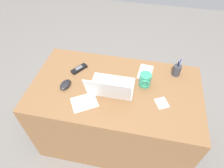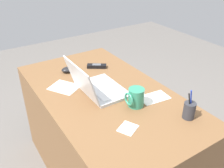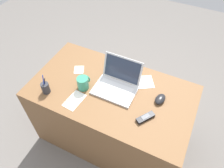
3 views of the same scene
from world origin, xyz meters
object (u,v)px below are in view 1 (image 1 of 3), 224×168
at_px(laptop, 111,87).
at_px(cordless_phone, 79,69).
at_px(computer_mouse, 65,85).
at_px(pen_holder, 177,70).
at_px(coffee_mug_white, 145,80).

height_order(laptop, cordless_phone, laptop).
height_order(laptop, computer_mouse, laptop).
height_order(cordless_phone, pen_holder, pen_holder).
xyz_separation_m(laptop, computer_mouse, (0.35, 0.02, -0.03)).
relative_size(computer_mouse, pen_holder, 0.64).
bearing_deg(cordless_phone, laptop, 149.87).
distance_m(computer_mouse, pen_holder, 0.88).
height_order(computer_mouse, cordless_phone, computer_mouse).
xyz_separation_m(coffee_mug_white, cordless_phone, (0.54, -0.06, -0.04)).
xyz_separation_m(laptop, pen_holder, (-0.47, -0.28, 0.00)).
bearing_deg(computer_mouse, pen_holder, -149.90).
xyz_separation_m(coffee_mug_white, pen_holder, (-0.24, -0.17, -0.01)).
height_order(coffee_mug_white, pen_holder, pen_holder).
height_order(laptop, pen_holder, laptop).
xyz_separation_m(computer_mouse, pen_holder, (-0.82, -0.30, 0.03)).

